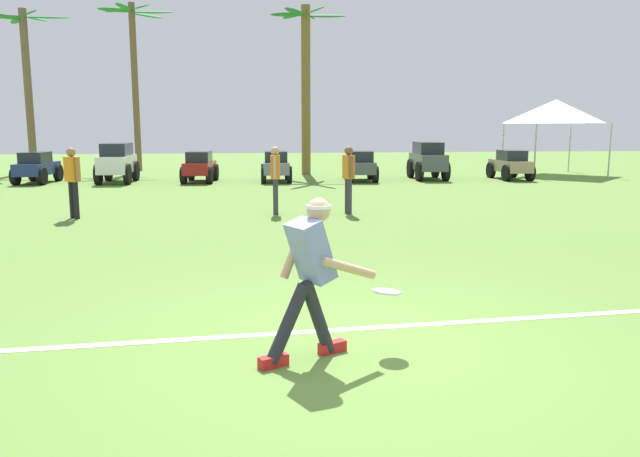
# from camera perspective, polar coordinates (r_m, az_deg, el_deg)

# --- Properties ---
(ground_plane) EXTENTS (80.00, 80.00, 0.00)m
(ground_plane) POSITION_cam_1_polar(r_m,az_deg,el_deg) (6.01, 2.98, -10.56)
(ground_plane) COLOR #5C8236
(field_line_paint) EXTENTS (24.14, 1.79, 0.01)m
(field_line_paint) POSITION_cam_1_polar(r_m,az_deg,el_deg) (6.42, 2.31, -9.20)
(field_line_paint) COLOR white
(field_line_paint) RESTS_ON ground_plane
(frisbee_thrower) EXTENTS (1.09, 0.54, 1.43)m
(frisbee_thrower) POSITION_cam_1_polar(r_m,az_deg,el_deg) (5.46, -0.88, -3.83)
(frisbee_thrower) COLOR #23232D
(frisbee_thrower) RESTS_ON ground_plane
(frisbee_in_flight) EXTENTS (0.37, 0.37, 0.05)m
(frisbee_in_flight) POSITION_cam_1_polar(r_m,az_deg,el_deg) (5.78, 6.14, -5.77)
(frisbee_in_flight) COLOR white
(teammate_near_sideline) EXTENTS (0.40, 0.40, 1.56)m
(teammate_near_sideline) POSITION_cam_1_polar(r_m,az_deg,el_deg) (14.74, -21.69, 4.48)
(teammate_near_sideline) COLOR black
(teammate_near_sideline) RESTS_ON ground_plane
(teammate_midfield) EXTENTS (0.23, 0.50, 1.56)m
(teammate_midfield) POSITION_cam_1_polar(r_m,az_deg,el_deg) (14.44, -4.10, 5.03)
(teammate_midfield) COLOR #33333D
(teammate_midfield) RESTS_ON ground_plane
(teammate_deep) EXTENTS (0.25, 0.50, 1.56)m
(teammate_deep) POSITION_cam_1_polar(r_m,az_deg,el_deg) (14.48, 2.62, 5.06)
(teammate_deep) COLOR #33333D
(teammate_deep) RESTS_ON ground_plane
(parked_car_slot_a) EXTENTS (1.22, 2.26, 1.10)m
(parked_car_slot_a) POSITION_cam_1_polar(r_m,az_deg,el_deg) (24.28, -24.48, 5.13)
(parked_car_slot_a) COLOR navy
(parked_car_slot_a) RESTS_ON ground_plane
(parked_car_slot_b) EXTENTS (1.19, 2.36, 1.40)m
(parked_car_slot_b) POSITION_cam_1_polar(r_m,az_deg,el_deg) (23.43, -18.06, 5.82)
(parked_car_slot_b) COLOR silver
(parked_car_slot_b) RESTS_ON ground_plane
(parked_car_slot_c) EXTENTS (1.27, 2.27, 1.10)m
(parked_car_slot_c) POSITION_cam_1_polar(r_m,az_deg,el_deg) (22.95, -10.94, 5.60)
(parked_car_slot_c) COLOR maroon
(parked_car_slot_c) RESTS_ON ground_plane
(parked_car_slot_d) EXTENTS (1.13, 2.22, 1.10)m
(parked_car_slot_d) POSITION_cam_1_polar(r_m,az_deg,el_deg) (22.79, -4.06, 5.72)
(parked_car_slot_d) COLOR slate
(parked_car_slot_d) RESTS_ON ground_plane
(parked_car_slot_e) EXTENTS (1.24, 2.26, 1.10)m
(parked_car_slot_e) POSITION_cam_1_polar(r_m,az_deg,el_deg) (23.00, 3.74, 5.76)
(parked_car_slot_e) COLOR #474C51
(parked_car_slot_e) RESTS_ON ground_plane
(parked_car_slot_f) EXTENTS (1.28, 2.40, 1.40)m
(parked_car_slot_f) POSITION_cam_1_polar(r_m,az_deg,el_deg) (24.03, 9.83, 6.23)
(parked_car_slot_f) COLOR #474C51
(parked_car_slot_f) RESTS_ON ground_plane
(parked_car_slot_g) EXTENTS (1.11, 2.21, 1.10)m
(parked_car_slot_g) POSITION_cam_1_polar(r_m,az_deg,el_deg) (24.70, 17.02, 5.63)
(parked_car_slot_g) COLOR #998466
(parked_car_slot_g) RESTS_ON ground_plane
(palm_tree_far_left) EXTENTS (3.47, 2.96, 6.91)m
(palm_tree_far_left) POSITION_cam_1_polar(r_m,az_deg,el_deg) (30.32, -25.19, 12.48)
(palm_tree_far_left) COLOR brown
(palm_tree_far_left) RESTS_ON ground_plane
(palm_tree_left_of_centre) EXTENTS (3.20, 3.40, 7.25)m
(palm_tree_left_of_centre) POSITION_cam_1_polar(r_m,az_deg,el_deg) (29.35, -16.58, 13.95)
(palm_tree_left_of_centre) COLOR brown
(palm_tree_left_of_centre) RESTS_ON ground_plane
(palm_tree_right_of_centre) EXTENTS (3.04, 3.45, 6.76)m
(palm_tree_right_of_centre) POSITION_cam_1_polar(r_m,az_deg,el_deg) (26.05, -1.32, 13.55)
(palm_tree_right_of_centre) COLOR brown
(palm_tree_right_of_centre) RESTS_ON ground_plane
(event_tent) EXTENTS (3.21, 3.21, 3.06)m
(event_tent) POSITION_cam_1_polar(r_m,az_deg,el_deg) (27.55, 20.76, 9.97)
(event_tent) COLOR #B2B5BA
(event_tent) RESTS_ON ground_plane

